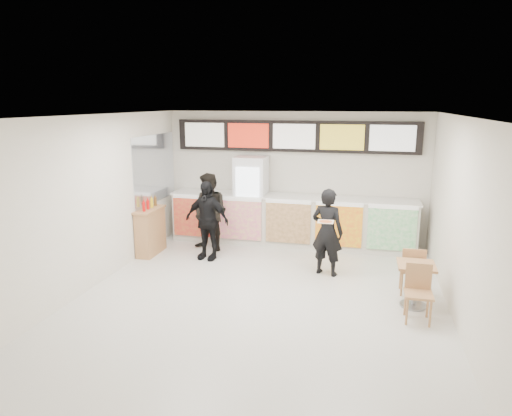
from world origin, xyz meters
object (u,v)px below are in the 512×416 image
(cafe_table, at_px, (415,277))
(customer_mid, at_px, (207,220))
(service_counter, at_px, (291,220))
(drinks_fridge, at_px, (251,200))
(customer_left, at_px, (210,212))
(customer_main, at_px, (327,232))
(condiment_ledge, at_px, (150,231))

(cafe_table, bearing_deg, customer_mid, 160.32)
(service_counter, height_order, customer_mid, customer_mid)
(service_counter, xyz_separation_m, drinks_fridge, (-0.93, 0.02, 0.43))
(service_counter, height_order, customer_left, customer_left)
(customer_mid, height_order, cafe_table, customer_mid)
(customer_main, height_order, cafe_table, customer_main)
(service_counter, height_order, drinks_fridge, drinks_fridge)
(customer_main, bearing_deg, customer_left, -2.43)
(service_counter, bearing_deg, drinks_fridge, 179.01)
(service_counter, distance_m, cafe_table, 3.69)
(service_counter, relative_size, cafe_table, 3.82)
(condiment_ledge, bearing_deg, cafe_table, -14.97)
(customer_main, xyz_separation_m, cafe_table, (1.50, -1.08, -0.34))
(cafe_table, xyz_separation_m, condiment_ledge, (-5.28, 1.41, 0.01))
(cafe_table, height_order, condiment_ledge, condiment_ledge)
(customer_main, relative_size, customer_mid, 1.01)
(service_counter, height_order, customer_main, customer_main)
(service_counter, xyz_separation_m, customer_mid, (-1.53, -1.35, 0.25))
(drinks_fridge, distance_m, condiment_ledge, 2.37)
(service_counter, distance_m, drinks_fridge, 1.03)
(service_counter, distance_m, customer_left, 1.85)
(drinks_fridge, distance_m, customer_main, 2.55)
(service_counter, distance_m, customer_main, 1.95)
(customer_left, bearing_deg, condiment_ledge, -139.24)
(customer_mid, bearing_deg, cafe_table, -10.53)
(drinks_fridge, relative_size, condiment_ledge, 1.69)
(customer_left, xyz_separation_m, cafe_table, (4.11, -1.96, -0.36))
(service_counter, bearing_deg, customer_mid, -138.58)
(drinks_fridge, distance_m, customer_left, 1.09)
(condiment_ledge, bearing_deg, customer_main, -4.97)
(customer_mid, relative_size, condiment_ledge, 1.39)
(service_counter, relative_size, customer_main, 3.34)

